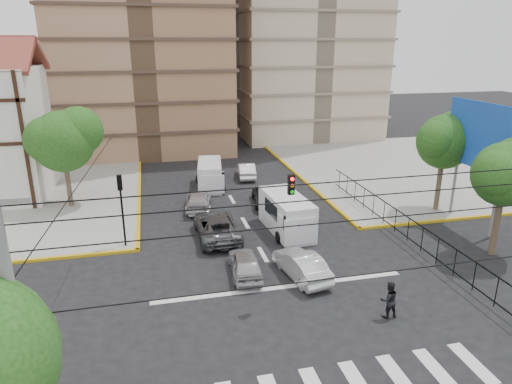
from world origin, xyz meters
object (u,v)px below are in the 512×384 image
object	(u,v)px
car_silver_front_left	(245,263)
pedestrian_crosswalk	(389,300)
traffic_light_nw	(121,199)
van_right_lane	(288,216)
car_white_front_right	(301,265)
van_left_lane	(210,176)

from	to	relation	value
car_silver_front_left	pedestrian_crosswalk	distance (m)	7.57
traffic_light_nw	car_silver_front_left	distance (m)	8.36
traffic_light_nw	van_right_lane	world-z (taller)	traffic_light_nw
van_right_lane	car_white_front_right	world-z (taller)	van_right_lane
van_right_lane	car_silver_front_left	bearing A→B (deg)	-132.91
car_silver_front_left	car_white_front_right	bearing A→B (deg)	166.07
van_right_lane	van_left_lane	world-z (taller)	van_right_lane
traffic_light_nw	van_left_lane	xyz separation A→B (m)	(6.59, 10.51, -2.05)
van_left_lane	pedestrian_crosswalk	size ratio (longest dim) A/B	2.90
car_white_front_right	pedestrian_crosswalk	distance (m)	5.09
van_left_lane	car_white_front_right	world-z (taller)	van_left_lane
car_silver_front_left	pedestrian_crosswalk	xyz separation A→B (m)	(5.42, -5.28, 0.21)
traffic_light_nw	van_left_lane	world-z (taller)	traffic_light_nw
van_left_lane	pedestrian_crosswalk	distance (m)	21.33
van_right_lane	van_left_lane	xyz separation A→B (m)	(-3.54, 10.56, -0.10)
pedestrian_crosswalk	van_left_lane	bearing A→B (deg)	-76.83
traffic_light_nw	car_silver_front_left	world-z (taller)	traffic_light_nw
traffic_light_nw	pedestrian_crosswalk	world-z (taller)	traffic_light_nw
van_right_lane	car_white_front_right	size ratio (longest dim) A/B	1.29
traffic_light_nw	car_white_front_right	size ratio (longest dim) A/B	1.04
car_silver_front_left	pedestrian_crosswalk	size ratio (longest dim) A/B	2.23
traffic_light_nw	van_left_lane	size ratio (longest dim) A/B	0.87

